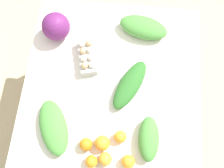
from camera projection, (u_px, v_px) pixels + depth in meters
name	position (u px, v px, depth m)	size (l,w,h in m)	color
ground_plane	(112.00, 112.00, 2.25)	(8.00, 8.00, 0.00)	#C6B289
dining_table	(112.00, 90.00, 1.61)	(1.17, 1.07, 0.78)	silver
cabbage_purple	(56.00, 27.00, 1.55)	(0.18, 0.18, 0.18)	#6B2366
egg_carton	(87.00, 56.00, 1.53)	(0.25, 0.15, 0.09)	#B7B7B2
greens_bunch_beet_tops	(54.00, 127.00, 1.39)	(0.32, 0.15, 0.08)	#4C933D
greens_bunch_chard	(149.00, 139.00, 1.37)	(0.25, 0.11, 0.09)	#4C933D
greens_bunch_kale	(130.00, 84.00, 1.48)	(0.34, 0.12, 0.08)	#2D6B28
greens_bunch_scallion	(143.00, 27.00, 1.59)	(0.31, 0.16, 0.10)	#4C933D
orange_0	(105.00, 159.00, 1.34)	(0.07, 0.07, 0.07)	#F9A833
orange_1	(86.00, 144.00, 1.37)	(0.07, 0.07, 0.07)	orange
orange_2	(128.00, 162.00, 1.34)	(0.07, 0.07, 0.07)	orange
orange_3	(102.00, 143.00, 1.36)	(0.08, 0.08, 0.08)	orange
orange_4	(120.00, 137.00, 1.38)	(0.07, 0.07, 0.07)	orange
orange_5	(91.00, 162.00, 1.34)	(0.07, 0.07, 0.07)	orange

